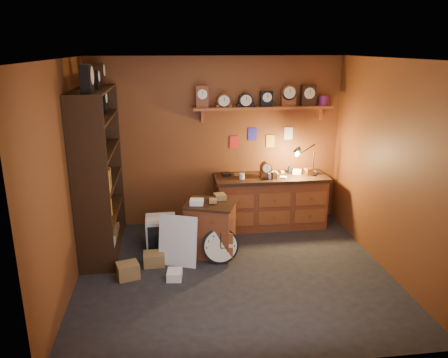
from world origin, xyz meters
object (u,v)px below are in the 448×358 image
workbench (270,198)px  big_round_clock (220,246)px  shelving_unit (96,165)px  low_cabinet (210,226)px

workbench → big_round_clock: (-0.96, -1.17, -0.23)m
shelving_unit → workbench: shelving_unit is taller
shelving_unit → big_round_clock: size_ratio=5.15×
low_cabinet → big_round_clock: 0.35m
shelving_unit → big_round_clock: shelving_unit is taller
shelving_unit → workbench: size_ratio=1.42×
big_round_clock → low_cabinet: bearing=109.9°
workbench → low_cabinet: workbench is taller
shelving_unit → low_cabinet: 1.80m
shelving_unit → big_round_clock: (1.65, -0.67, -1.01)m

